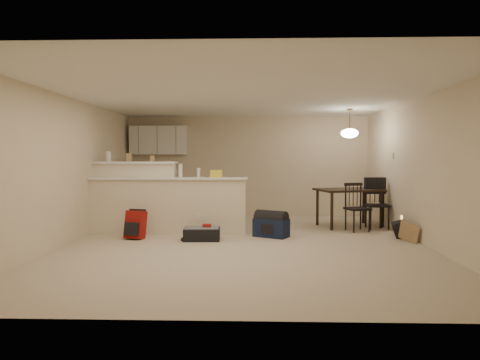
{
  "coord_description": "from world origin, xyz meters",
  "views": [
    {
      "loc": [
        0.14,
        -7.26,
        1.47
      ],
      "look_at": [
        -0.1,
        0.7,
        1.05
      ],
      "focal_mm": 32.0,
      "sensor_mm": 36.0,
      "label": 1
    }
  ],
  "objects_px": {
    "suitcase": "(202,234)",
    "navy_duffel": "(271,228)",
    "dining_table": "(349,193)",
    "dining_chair_far": "(377,204)",
    "red_backpack": "(135,225)",
    "black_daypack": "(400,230)",
    "dining_chair_near": "(358,207)",
    "pendant_lamp": "(350,133)"
  },
  "relations": [
    {
      "from": "dining_chair_far",
      "to": "black_daypack",
      "type": "bearing_deg",
      "value": -82.34
    },
    {
      "from": "dining_chair_near",
      "to": "navy_duffel",
      "type": "height_order",
      "value": "dining_chair_near"
    },
    {
      "from": "dining_chair_far",
      "to": "suitcase",
      "type": "bearing_deg",
      "value": -159.97
    },
    {
      "from": "dining_chair_near",
      "to": "suitcase",
      "type": "relative_size",
      "value": 1.52
    },
    {
      "from": "dining_table",
      "to": "dining_chair_far",
      "type": "xyz_separation_m",
      "value": [
        0.53,
        -0.25,
        -0.19
      ]
    },
    {
      "from": "pendant_lamp",
      "to": "navy_duffel",
      "type": "distance_m",
      "value": 2.77
    },
    {
      "from": "pendant_lamp",
      "to": "navy_duffel",
      "type": "height_order",
      "value": "pendant_lamp"
    },
    {
      "from": "dining_table",
      "to": "navy_duffel",
      "type": "bearing_deg",
      "value": -160.15
    },
    {
      "from": "pendant_lamp",
      "to": "black_daypack",
      "type": "relative_size",
      "value": 1.85
    },
    {
      "from": "navy_duffel",
      "to": "black_daypack",
      "type": "distance_m",
      "value": 2.37
    },
    {
      "from": "dining_chair_far",
      "to": "red_backpack",
      "type": "bearing_deg",
      "value": -166.24
    },
    {
      "from": "dining_chair_near",
      "to": "pendant_lamp",
      "type": "bearing_deg",
      "value": 78.07
    },
    {
      "from": "dining_chair_far",
      "to": "navy_duffel",
      "type": "relative_size",
      "value": 1.67
    },
    {
      "from": "pendant_lamp",
      "to": "dining_chair_near",
      "type": "height_order",
      "value": "pendant_lamp"
    },
    {
      "from": "dining_chair_near",
      "to": "suitcase",
      "type": "height_order",
      "value": "dining_chair_near"
    },
    {
      "from": "dining_chair_near",
      "to": "red_backpack",
      "type": "xyz_separation_m",
      "value": [
        -4.21,
        -0.91,
        -0.23
      ]
    },
    {
      "from": "red_backpack",
      "to": "black_daypack",
      "type": "height_order",
      "value": "red_backpack"
    },
    {
      "from": "red_backpack",
      "to": "black_daypack",
      "type": "relative_size",
      "value": 1.5
    },
    {
      "from": "dining_table",
      "to": "dining_chair_far",
      "type": "bearing_deg",
      "value": -41.68
    },
    {
      "from": "red_backpack",
      "to": "black_daypack",
      "type": "xyz_separation_m",
      "value": [
        4.84,
        0.25,
        -0.1
      ]
    },
    {
      "from": "suitcase",
      "to": "black_daypack",
      "type": "bearing_deg",
      "value": 3.07
    },
    {
      "from": "dining_chair_far",
      "to": "suitcase",
      "type": "xyz_separation_m",
      "value": [
        -3.47,
        -1.32,
        -0.41
      ]
    },
    {
      "from": "dining_table",
      "to": "pendant_lamp",
      "type": "distance_m",
      "value": 1.28
    },
    {
      "from": "dining_table",
      "to": "suitcase",
      "type": "xyz_separation_m",
      "value": [
        -2.94,
        -1.58,
        -0.6
      ]
    },
    {
      "from": "dining_chair_far",
      "to": "navy_duffel",
      "type": "xyz_separation_m",
      "value": [
        -2.22,
        -0.97,
        -0.35
      ]
    },
    {
      "from": "dining_chair_near",
      "to": "red_backpack",
      "type": "distance_m",
      "value": 4.32
    },
    {
      "from": "dining_table",
      "to": "dining_chair_near",
      "type": "distance_m",
      "value": 0.61
    },
    {
      "from": "dining_chair_far",
      "to": "navy_duffel",
      "type": "bearing_deg",
      "value": -157.28
    },
    {
      "from": "black_daypack",
      "to": "dining_table",
      "type": "bearing_deg",
      "value": 43.09
    },
    {
      "from": "pendant_lamp",
      "to": "dining_chair_near",
      "type": "xyz_separation_m",
      "value": [
        0.05,
        -0.56,
        -1.51
      ]
    },
    {
      "from": "dining_chair_near",
      "to": "navy_duffel",
      "type": "xyz_separation_m",
      "value": [
        -1.75,
        -0.66,
        -0.31
      ]
    },
    {
      "from": "dining_table",
      "to": "navy_duffel",
      "type": "distance_m",
      "value": 2.16
    },
    {
      "from": "pendant_lamp",
      "to": "navy_duffel",
      "type": "relative_size",
      "value": 1.01
    },
    {
      "from": "dining_table",
      "to": "dining_chair_near",
      "type": "relative_size",
      "value": 1.54
    },
    {
      "from": "pendant_lamp",
      "to": "dining_chair_far",
      "type": "height_order",
      "value": "pendant_lamp"
    },
    {
      "from": "suitcase",
      "to": "navy_duffel",
      "type": "height_order",
      "value": "navy_duffel"
    },
    {
      "from": "dining_table",
      "to": "dining_chair_far",
      "type": "height_order",
      "value": "dining_chair_far"
    },
    {
      "from": "dining_chair_near",
      "to": "dining_chair_far",
      "type": "xyz_separation_m",
      "value": [
        0.48,
        0.31,
        0.04
      ]
    },
    {
      "from": "red_backpack",
      "to": "navy_duffel",
      "type": "relative_size",
      "value": 0.81
    },
    {
      "from": "dining_chair_far",
      "to": "pendant_lamp",
      "type": "bearing_deg",
      "value": 153.49
    },
    {
      "from": "navy_duffel",
      "to": "suitcase",
      "type": "bearing_deg",
      "value": -135.43
    },
    {
      "from": "dining_chair_near",
      "to": "black_daypack",
      "type": "xyz_separation_m",
      "value": [
        0.62,
        -0.66,
        -0.33
      ]
    }
  ]
}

